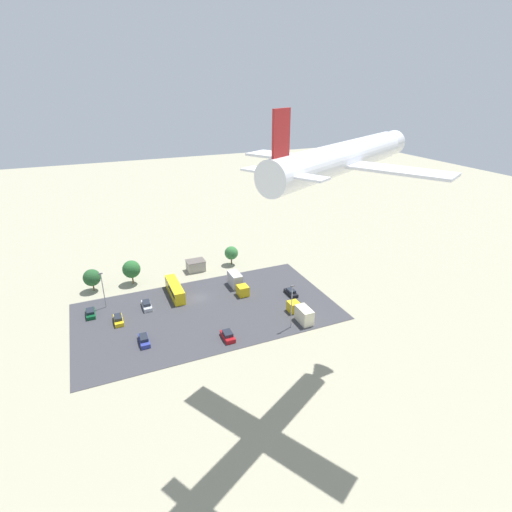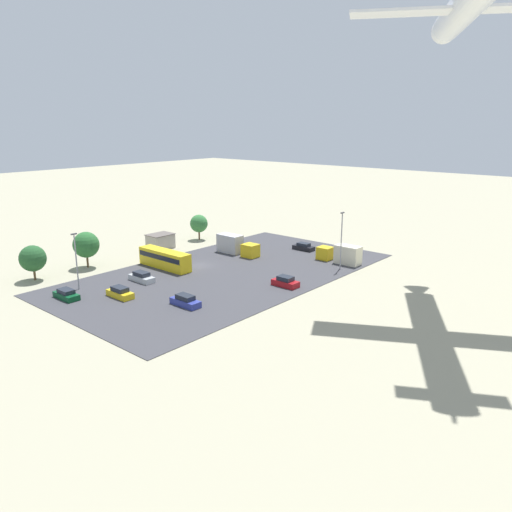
# 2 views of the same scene
# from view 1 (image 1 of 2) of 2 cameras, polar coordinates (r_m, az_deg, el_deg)

# --- Properties ---
(ground_plane) EXTENTS (400.00, 400.00, 0.00)m
(ground_plane) POSITION_cam_1_polar(r_m,az_deg,el_deg) (99.01, -8.13, -5.95)
(ground_plane) COLOR gray
(parking_lot_surface) EXTENTS (58.32, 32.07, 0.08)m
(parking_lot_surface) POSITION_cam_1_polar(r_m,az_deg,el_deg) (93.19, -6.94, -7.87)
(parking_lot_surface) COLOR #38383D
(parking_lot_surface) RESTS_ON ground
(shed_building) EXTENTS (5.05, 3.90, 2.99)m
(shed_building) POSITION_cam_1_polar(r_m,az_deg,el_deg) (112.52, -8.60, -1.35)
(shed_building) COLOR #9E998E
(shed_building) RESTS_ON ground
(bus) EXTENTS (2.56, 11.33, 3.15)m
(bus) POSITION_cam_1_polar(r_m,az_deg,el_deg) (100.32, -11.51, -4.64)
(bus) COLOR gold
(bus) RESTS_ON ground
(parked_car_0) EXTENTS (1.98, 4.28, 1.62)m
(parked_car_0) POSITION_cam_1_polar(r_m,az_deg,el_deg) (83.45, -4.06, -11.30)
(parked_car_0) COLOR maroon
(parked_car_0) RESTS_ON ground
(parked_car_1) EXTENTS (1.90, 4.52, 1.42)m
(parked_car_1) POSITION_cam_1_polar(r_m,az_deg,el_deg) (98.11, -22.56, -7.54)
(parked_car_1) COLOR #0C4723
(parked_car_1) RESTS_ON ground
(parked_car_2) EXTENTS (1.81, 4.74, 1.58)m
(parked_car_2) POSITION_cam_1_polar(r_m,az_deg,el_deg) (85.13, -15.71, -11.47)
(parked_car_2) COLOR navy
(parked_car_2) RESTS_ON ground
(parked_car_3) EXTENTS (1.87, 4.79, 1.57)m
(parked_car_3) POSITION_cam_1_polar(r_m,az_deg,el_deg) (97.03, -15.35, -6.78)
(parked_car_3) COLOR #ADB2B7
(parked_car_3) RESTS_ON ground
(parked_car_4) EXTENTS (1.84, 4.62, 1.58)m
(parked_car_4) POSITION_cam_1_polar(r_m,az_deg,el_deg) (93.34, -19.06, -8.58)
(parked_car_4) COLOR gold
(parked_car_4) RESTS_ON ground
(parked_car_5) EXTENTS (1.86, 4.40, 1.46)m
(parked_car_5) POSITION_cam_1_polar(r_m,az_deg,el_deg) (99.41, 5.01, -5.21)
(parked_car_5) COLOR black
(parked_car_5) RESTS_ON ground
(parked_truck_0) EXTENTS (2.54, 9.31, 3.56)m
(parked_truck_0) POSITION_cam_1_polar(r_m,az_deg,el_deg) (101.62, -2.71, -3.81)
(parked_truck_0) COLOR gold
(parked_truck_0) RESTS_ON ground
(parked_truck_1) EXTENTS (2.41, 8.47, 3.40)m
(parked_truck_1) POSITION_cam_1_polar(r_m,az_deg,el_deg) (89.57, 6.46, -8.06)
(parked_truck_1) COLOR gold
(parked_truck_1) RESTS_ON ground
(tree_near_shed) EXTENTS (4.57, 4.57, 6.42)m
(tree_near_shed) POSITION_cam_1_polar(r_m,az_deg,el_deg) (107.87, -17.37, -1.81)
(tree_near_shed) COLOR brown
(tree_near_shed) RESTS_ON ground
(tree_apron_mid) EXTENTS (4.26, 4.26, 5.80)m
(tree_apron_mid) POSITION_cam_1_polar(r_m,az_deg,el_deg) (107.75, -22.40, -2.88)
(tree_apron_mid) COLOR brown
(tree_apron_mid) RESTS_ON ground
(tree_apron_far) EXTENTS (3.85, 3.85, 5.53)m
(tree_apron_far) POSITION_cam_1_polar(r_m,az_deg,el_deg) (114.31, -3.55, 0.44)
(tree_apron_far) COLOR brown
(tree_apron_far) RESTS_ON ground
(light_pole_lot_centre) EXTENTS (0.90, 0.28, 8.79)m
(light_pole_lot_centre) POSITION_cam_1_polar(r_m,az_deg,el_deg) (98.33, -21.01, -4.38)
(light_pole_lot_centre) COLOR gray
(light_pole_lot_centre) RESTS_ON ground
(light_pole_lot_edge) EXTENTS (0.90, 0.28, 10.07)m
(light_pole_lot_edge) POSITION_cam_1_polar(r_m,az_deg,el_deg) (84.51, 5.12, -6.98)
(light_pole_lot_edge) COLOR gray
(light_pole_lot_edge) RESTS_ON ground
(airplane) EXTENTS (33.21, 27.36, 8.90)m
(airplane) POSITION_cam_1_polar(r_m,az_deg,el_deg) (56.70, 12.71, 13.65)
(airplane) COLOR white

